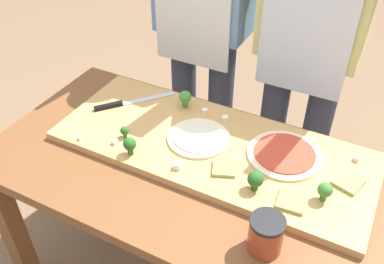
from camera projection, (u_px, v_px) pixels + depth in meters
prep_table at (206, 193)px, 1.47m from camera, size 1.50×0.73×0.75m
cutting_board at (212, 146)px, 1.48m from camera, size 1.10×0.44×0.03m
chefs_knife at (124, 103)px, 1.65m from camera, size 0.23×0.26×0.02m
pizza_whole_cheese_artichoke at (198, 137)px, 1.48m from camera, size 0.22×0.22×0.02m
pizza_whole_tomato_red at (284, 154)px, 1.41m from camera, size 0.25×0.25×0.02m
pizza_slice_near_right at (348, 182)px, 1.31m from camera, size 0.10×0.10×0.01m
pizza_slice_far_right at (291, 201)px, 1.25m from camera, size 0.09×0.09×0.01m
pizza_slice_center at (224, 168)px, 1.36m from camera, size 0.09×0.09×0.01m
broccoli_floret_center_right at (130, 145)px, 1.40m from camera, size 0.04×0.04×0.07m
broccoli_floret_front_left at (185, 98)px, 1.61m from camera, size 0.05×0.05×0.07m
broccoli_floret_back_right at (255, 180)px, 1.28m from camera, size 0.05×0.05×0.07m
broccoli_floret_front_right at (125, 131)px, 1.48m from camera, size 0.03×0.03×0.04m
broccoli_floret_center_left at (325, 190)px, 1.24m from camera, size 0.04×0.04×0.06m
cheese_crumble_a at (115, 142)px, 1.46m from camera, size 0.02×0.02×0.02m
cheese_crumble_b at (225, 119)px, 1.56m from camera, size 0.03×0.03×0.02m
cheese_crumble_c at (80, 138)px, 1.48m from camera, size 0.01×0.01×0.01m
cheese_crumble_d at (177, 166)px, 1.36m from camera, size 0.03×0.03×0.02m
cheese_crumble_e at (205, 111)px, 1.60m from camera, size 0.03×0.03×0.02m
cheese_crumble_f at (357, 158)px, 1.39m from camera, size 0.02×0.02×0.02m
sauce_jar at (266, 235)px, 1.13m from camera, size 0.10×0.10×0.11m
cook_left at (202, 10)px, 1.81m from camera, size 0.54×0.39×1.67m
cook_right at (311, 33)px, 1.64m from camera, size 0.54×0.39×1.67m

